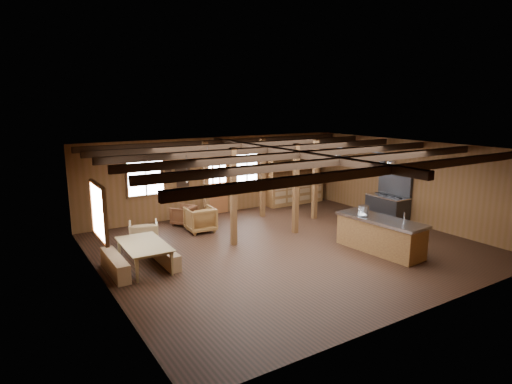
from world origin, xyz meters
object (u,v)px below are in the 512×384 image
commercial_range (389,203)px  armchair_b (200,219)px  kitchen_island (380,235)px  armchair_a (184,215)px  dining_table (146,255)px  armchair_c (144,234)px

commercial_range → armchair_b: (-6.12, 2.21, -0.21)m
kitchen_island → commercial_range: 3.45m
commercial_range → armchair_a: size_ratio=2.57×
dining_table → armchair_c: armchair_c is taller
kitchen_island → armchair_a: size_ratio=3.61×
kitchen_island → armchair_c: bearing=139.6°
commercial_range → dining_table: (-8.55, 0.13, -0.28)m
commercial_range → armchair_c: commercial_range is taller
kitchen_island → armchair_b: 5.48m
armchair_a → armchair_c: bearing=3.8°
kitchen_island → armchair_a: 6.38m
armchair_c → commercial_range: bearing=-175.9°
armchair_a → armchair_c: size_ratio=0.89×
armchair_a → armchair_b: size_ratio=0.82×
commercial_range → dining_table: size_ratio=1.01×
armchair_c → kitchen_island: bearing=160.6°
kitchen_island → armchair_c: kitchen_island is taller
dining_table → commercial_range: bearing=-89.8°
commercial_range → armchair_c: 8.28m
kitchen_island → dining_table: bearing=154.2°
kitchen_island → armchair_a: (-3.53, 5.32, -0.16)m
commercial_range → dining_table: 8.56m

